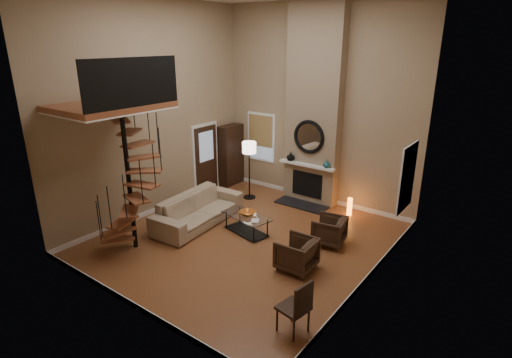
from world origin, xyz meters
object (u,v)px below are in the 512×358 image
Objects in this scene: accent_lamp at (350,207)px; side_chair at (298,306)px; armchair_far at (299,255)px; coffee_table at (246,222)px; floor_lamp at (249,152)px; hutch at (231,155)px; sofa at (198,209)px; armchair_near at (332,231)px.

side_chair is at bearing -75.22° from accent_lamp.
side_chair is (0.95, -1.66, 0.17)m from armchair_far.
accent_lamp reaches higher than coffee_table.
floor_lamp reaches higher than coffee_table.
hutch is 3.18m from sofa.
floor_lamp is (-1.34, 1.87, 1.13)m from coffee_table.
sofa is 4.02m from accent_lamp.
side_chair is at bearing 6.73° from armchair_near.
hutch is 4.98m from armchair_near.
sofa is at bearing -83.25° from armchair_near.
hutch is at bearing 138.17° from side_chair.
accent_lamp is at bearing 57.10° from coffee_table.
side_chair reaches higher than coffee_table.
hutch is 2.05× the size of side_chair.
side_chair reaches higher than armchair_near.
side_chair is (4.21, -4.24, -0.89)m from floor_lamp.
floor_lamp is at bearing 125.67° from coffee_table.
hutch reaches higher than floor_lamp.
sofa is 2.41m from floor_lamp.
accent_lamp is (4.21, -0.08, -0.70)m from hutch.
hutch is 1.15× the size of floor_lamp.
side_chair is at bearing -39.52° from coffee_table.
sofa is 1.52× the size of floor_lamp.
floor_lamp is at bearing -27.79° from hutch.
sofa reaches higher than accent_lamp.
floor_lamp is 6.04m from side_chair.
armchair_near is at bearing -78.10° from sofa.
coffee_table is 0.78× the size of floor_lamp.
sofa is at bearing 153.85° from side_chair.
armchair_near is 3.17m from side_chair.
coffee_table is (1.32, 0.31, -0.11)m from sofa.
side_chair is at bearing -41.83° from hutch.
accent_lamp is (1.59, 2.46, -0.03)m from coffee_table.
armchair_near is 0.95× the size of armchair_far.
coffee_table is (2.61, -2.54, -0.67)m from hutch.
coffee_table is at bearing 140.48° from side_chair.
floor_lamp is at bearing -168.61° from accent_lamp.
hutch is 4.12× the size of accent_lamp.
armchair_near is 3.68m from floor_lamp.
hutch is 1.47× the size of coffee_table.
accent_lamp is (-0.33, 3.17, -0.10)m from armchair_far.
sofa reaches higher than armchair_near.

